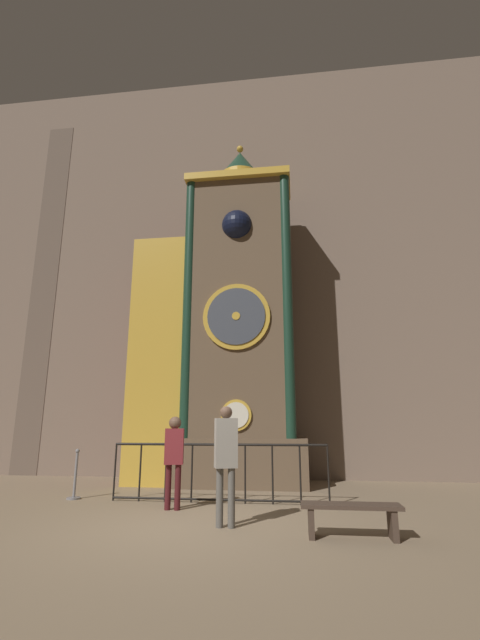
% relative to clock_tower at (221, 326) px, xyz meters
% --- Properties ---
extents(ground_plane, '(28.00, 28.00, 0.00)m').
position_rel_clock_tower_xyz_m(ground_plane, '(0.33, -4.47, -4.11)').
color(ground_plane, '#847056').
extents(cathedral_back_wall, '(24.00, 0.32, 13.40)m').
position_rel_clock_tower_xyz_m(cathedral_back_wall, '(0.24, 1.54, 2.58)').
color(cathedral_back_wall, '#7A6656').
rests_on(cathedral_back_wall, ground_plane).
extents(clock_tower, '(4.64, 1.85, 9.72)m').
position_rel_clock_tower_xyz_m(clock_tower, '(0.00, 0.00, 0.00)').
color(clock_tower, brown).
rests_on(clock_tower, ground_plane).
extents(railing_fence, '(4.35, 0.05, 1.13)m').
position_rel_clock_tower_xyz_m(railing_fence, '(0.40, -2.42, -3.49)').
color(railing_fence, black).
rests_on(railing_fence, ground_plane).
extents(visitor_near, '(0.38, 0.28, 1.64)m').
position_rel_clock_tower_xyz_m(visitor_near, '(-0.30, -3.21, -3.11)').
color(visitor_near, '#461518').
rests_on(visitor_near, ground_plane).
extents(visitor_far, '(0.39, 0.32, 1.78)m').
position_rel_clock_tower_xyz_m(visitor_far, '(0.87, -4.43, -3.04)').
color(visitor_far, '#58554F').
rests_on(visitor_far, ground_plane).
extents(stanchion_post, '(0.28, 0.28, 1.00)m').
position_rel_clock_tower_xyz_m(stanchion_post, '(-2.63, -2.36, -3.79)').
color(stanchion_post, gray).
rests_on(stanchion_post, ground_plane).
extents(visitor_bench, '(1.35, 0.40, 0.44)m').
position_rel_clock_tower_xyz_m(visitor_bench, '(2.67, -4.82, -3.79)').
color(visitor_bench, '#423328').
rests_on(visitor_bench, ground_plane).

